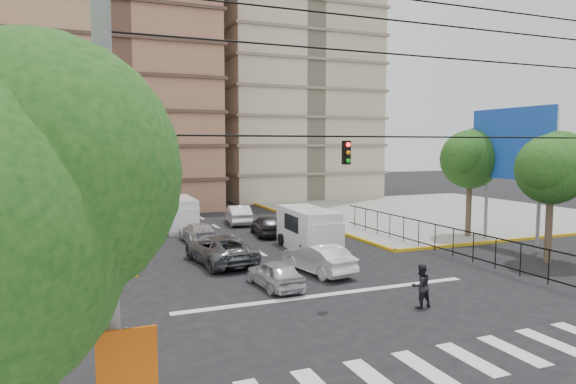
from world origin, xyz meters
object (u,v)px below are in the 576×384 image
traffic_light_nw (116,209)px  van_right_lane (310,230)px  van_left_lane (179,215)px  car_silver_front_left (275,274)px  pedestrian_crosswalk (421,286)px  car_white_front_right (318,258)px

traffic_light_nw → van_right_lane: bearing=8.9°
van_left_lane → car_silver_front_left: van_left_lane is taller
car_silver_front_left → pedestrian_crosswalk: size_ratio=2.15×
car_silver_front_left → van_left_lane: bearing=-90.5°
van_left_lane → car_silver_front_left: size_ratio=1.45×
traffic_light_nw → car_white_front_right: size_ratio=1.02×
pedestrian_crosswalk → van_right_lane: bearing=-93.7°
traffic_light_nw → pedestrian_crosswalk: (10.14, -9.41, -2.28)m
traffic_light_nw → pedestrian_crosswalk: 14.02m
traffic_light_nw → van_right_lane: traffic_light_nw is taller
van_left_lane → car_white_front_right: bearing=-73.7°
car_silver_front_left → car_white_front_right: size_ratio=0.83×
van_left_lane → car_silver_front_left: bearing=-84.7°
car_white_front_right → van_left_lane: bearing=-84.6°
traffic_light_nw → van_right_lane: 10.98m
van_left_lane → pedestrian_crosswalk: 21.44m
traffic_light_nw → van_left_lane: 12.58m
traffic_light_nw → van_left_lane: (4.96, 11.39, -1.99)m
van_right_lane → car_white_front_right: van_right_lane is taller
traffic_light_nw → pedestrian_crosswalk: size_ratio=2.66×
traffic_light_nw → van_right_lane: size_ratio=0.82×
van_right_lane → pedestrian_crosswalk: bearing=-90.1°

